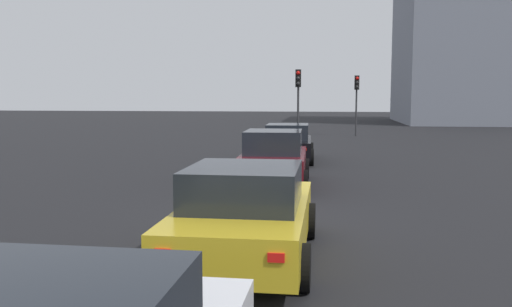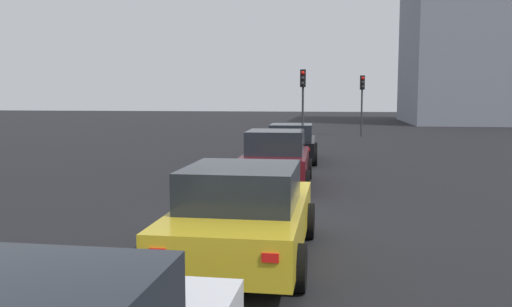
# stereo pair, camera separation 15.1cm
# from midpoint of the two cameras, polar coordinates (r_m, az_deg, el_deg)

# --- Properties ---
(ground_plane) EXTENTS (160.00, 160.00, 0.20)m
(ground_plane) POSITION_cam_midpoint_polar(r_m,az_deg,el_deg) (10.86, -0.17, -8.02)
(ground_plane) COLOR black
(car_black_lead) EXTENTS (4.30, 2.15, 1.48)m
(car_black_lead) POSITION_cam_midpoint_polar(r_m,az_deg,el_deg) (21.04, 3.19, 1.10)
(car_black_lead) COLOR black
(car_black_lead) RESTS_ON ground_plane
(car_maroon_second) EXTENTS (4.17, 2.08, 1.60)m
(car_maroon_second) POSITION_cam_midpoint_polar(r_m,az_deg,el_deg) (15.28, 1.64, -0.61)
(car_maroon_second) COLOR #510F16
(car_maroon_second) RESTS_ON ground_plane
(car_yellow_third) EXTENTS (4.34, 2.11, 1.50)m
(car_yellow_third) POSITION_cam_midpoint_polar(r_m,az_deg,el_deg) (8.39, -1.62, -6.46)
(car_yellow_third) COLOR gold
(car_yellow_third) RESTS_ON ground_plane
(traffic_light_near_left) EXTENTS (0.32, 0.30, 3.88)m
(traffic_light_near_left) POSITION_cam_midpoint_polar(r_m,az_deg,el_deg) (34.90, 10.59, 6.42)
(traffic_light_near_left) COLOR #2D2D30
(traffic_light_near_left) RESTS_ON ground_plane
(traffic_light_near_right) EXTENTS (0.32, 0.28, 3.93)m
(traffic_light_near_right) POSITION_cam_midpoint_polar(r_m,az_deg,el_deg) (27.70, 4.37, 6.67)
(traffic_light_near_right) COLOR #2D2D30
(traffic_light_near_right) RESTS_ON ground_plane
(building_facade_left) EXTENTS (15.39, 11.20, 15.89)m
(building_facade_left) POSITION_cam_midpoint_polar(r_m,az_deg,el_deg) (56.36, 20.92, 11.21)
(building_facade_left) COLOR gray
(building_facade_left) RESTS_ON ground_plane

